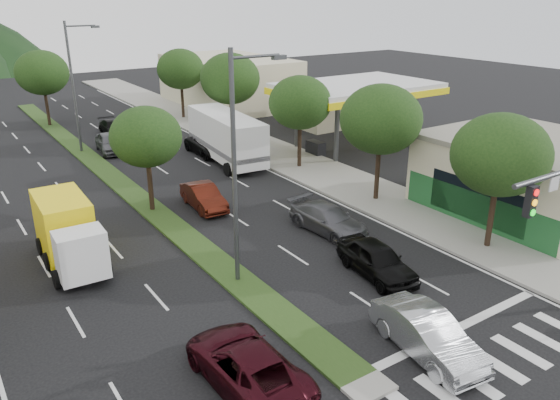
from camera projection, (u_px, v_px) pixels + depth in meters
ground at (359, 381)px, 17.87m from camera, size 160.00×160.00×0.00m
sidewalk_right at (268, 150)px, 43.74m from camera, size 5.00×90.00×0.15m
median at (101, 167)px, 39.56m from camera, size 1.60×56.00×0.12m
storefront_right at (528, 178)px, 31.19m from camera, size 9.00×10.00×4.00m
gas_canopy at (357, 91)px, 43.18m from camera, size 12.20×8.20×5.25m
bldg_right_far at (229, 81)px, 61.23m from camera, size 10.00×16.00×5.20m
tree_r_a at (500, 155)px, 25.51m from camera, size 4.60×4.60×6.63m
tree_r_b at (381, 119)px, 31.64m from camera, size 4.80×4.80×6.94m
tree_r_c at (300, 103)px, 37.94m from camera, size 4.40×4.40×6.48m
tree_r_d at (230, 79)px, 45.54m from camera, size 5.00×5.00×7.17m
tree_r_e at (180, 69)px, 53.40m from camera, size 4.60×4.60×6.71m
tree_med_near at (146, 137)px, 30.25m from camera, size 4.00×4.00×6.02m
tree_med_far at (42, 73)px, 50.20m from camera, size 4.80×4.80×6.94m
streetlight_near at (238, 159)px, 22.19m from camera, size 2.60×0.25×10.00m
streetlight_mid at (75, 81)px, 41.58m from camera, size 2.60×0.25×10.00m
sedan_silver at (427, 334)px, 19.00m from camera, size 2.29×4.92×1.56m
suv_maroon at (246, 364)px, 17.55m from camera, size 2.48×5.29×1.46m
car_queue_a at (377, 260)px, 24.32m from camera, size 2.40×4.71×1.54m
car_queue_b at (328, 219)px, 28.85m from camera, size 2.40×5.03×1.41m
car_queue_c at (204, 197)px, 32.03m from camera, size 1.81×4.35×1.40m
car_queue_d at (210, 145)px, 42.72m from camera, size 2.51×5.23×1.44m
car_queue_e at (110, 143)px, 43.30m from camera, size 2.29×4.63×1.52m
car_queue_f at (113, 127)px, 48.84m from camera, size 1.82×4.30×1.24m
box_truck at (68, 234)px, 25.37m from camera, size 2.56×6.18×3.01m
motorhome at (226, 136)px, 40.61m from camera, size 3.72×9.49×3.55m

